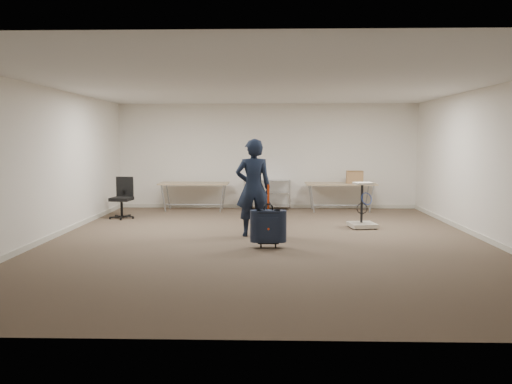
{
  "coord_description": "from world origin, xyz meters",
  "views": [
    {
      "loc": [
        0.05,
        -8.94,
        1.85
      ],
      "look_at": [
        -0.19,
        0.3,
        0.87
      ],
      "focal_mm": 35.0,
      "sensor_mm": 36.0,
      "label": 1
    }
  ],
  "objects": [
    {
      "name": "folding_table_right",
      "position": [
        1.9,
        3.95,
        0.68
      ],
      "size": [
        1.8,
        0.75,
        0.73
      ],
      "color": "tan",
      "rests_on": "ground"
    },
    {
      "name": "office_chair",
      "position": [
        -3.41,
        2.63,
        0.29
      ],
      "size": [
        0.59,
        0.59,
        0.97
      ],
      "color": "black",
      "rests_on": "ground"
    },
    {
      "name": "person",
      "position": [
        -0.25,
        0.53,
        0.93
      ],
      "size": [
        0.73,
        0.52,
        1.86
      ],
      "primitive_type": "imported",
      "rotation": [
        0.0,
        0.0,
        3.26
      ],
      "color": "black",
      "rests_on": "ground"
    },
    {
      "name": "cardboard_box",
      "position": [
        2.26,
        3.98,
        0.89
      ],
      "size": [
        0.44,
        0.35,
        0.31
      ],
      "primitive_type": "cube",
      "rotation": [
        0.0,
        0.0,
        -0.09
      ],
      "color": "olive",
      "rests_on": "folding_table_right"
    },
    {
      "name": "ground",
      "position": [
        0.0,
        0.0,
        0.0
      ],
      "size": [
        9.0,
        9.0,
        0.0
      ],
      "primitive_type": "plane",
      "color": "#4D3E2E",
      "rests_on": "ground"
    },
    {
      "name": "equipment_cart",
      "position": [
        2.01,
        1.47,
        0.25
      ],
      "size": [
        0.6,
        0.6,
        0.96
      ],
      "color": "beige",
      "rests_on": "ground"
    },
    {
      "name": "room_shell",
      "position": [
        0.0,
        1.38,
        0.05
      ],
      "size": [
        8.0,
        9.0,
        9.0
      ],
      "color": "white",
      "rests_on": "ground"
    },
    {
      "name": "wire_shelf",
      "position": [
        0.0,
        4.2,
        0.44
      ],
      "size": [
        1.22,
        0.47,
        0.8
      ],
      "color": "silver",
      "rests_on": "ground"
    },
    {
      "name": "folding_table_left",
      "position": [
        -1.9,
        3.95,
        0.68
      ],
      "size": [
        1.8,
        0.75,
        0.73
      ],
      "color": "tan",
      "rests_on": "ground"
    },
    {
      "name": "suitcase",
      "position": [
        0.04,
        -0.53,
        0.37
      ],
      "size": [
        0.4,
        0.24,
        1.09
      ],
      "color": "#161D32",
      "rests_on": "ground"
    }
  ]
}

